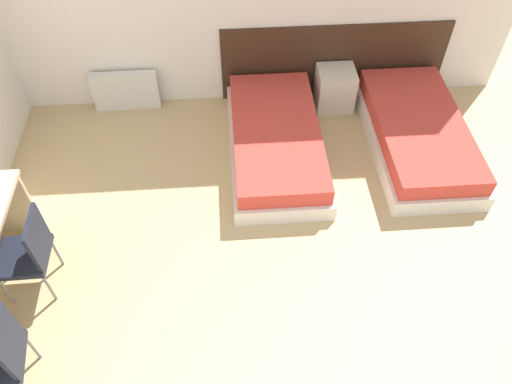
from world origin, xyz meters
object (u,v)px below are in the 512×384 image
nightstand (335,88)px  chair_near_laptop (28,251)px  chair_near_notebook (0,357)px  bed_near_window (276,141)px  bed_near_door (417,134)px

nightstand → chair_near_laptop: chair_near_laptop is taller
chair_near_laptop → chair_near_notebook: 0.88m
chair_near_laptop → chair_near_notebook: size_ratio=1.00×
bed_near_window → chair_near_laptop: size_ratio=2.24×
bed_near_window → chair_near_notebook: 3.19m
chair_near_notebook → bed_near_window: bearing=39.5°
bed_near_door → nightstand: 1.09m
bed_near_door → nightstand: bearing=134.7°
chair_near_laptop → bed_near_window: bearing=33.1°
chair_near_laptop → bed_near_door: bearing=20.7°
chair_near_laptop → nightstand: bearing=36.4°
chair_near_notebook → nightstand: bearing=39.0°
bed_near_window → bed_near_door: 1.53m
chair_near_laptop → chair_near_notebook: (-0.00, -0.88, 0.00)m
bed_near_window → chair_near_notebook: bearing=-132.9°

